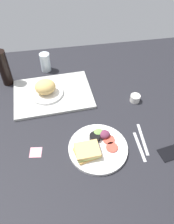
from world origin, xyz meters
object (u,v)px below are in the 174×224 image
object	(u,v)px
knife	(143,139)
cell_phone	(174,152)
serving_tray	(53,94)
bread_plate_near	(46,89)
drinking_glass	(45,62)
fork	(139,146)
espresso_cup	(135,98)
sticky_note	(36,152)
soda_bottle	(4,68)
plate_with_salad	(97,147)

from	to	relation	value
knife	cell_phone	distance (cm)	15.44
serving_tray	bread_plate_near	xyz separation A→B (cm)	(-3.66, -0.28, 4.58)
drinking_glass	fork	world-z (taller)	drinking_glass
knife	cell_phone	world-z (taller)	cell_phone
bread_plate_near	fork	distance (cm)	61.03
serving_tray	espresso_cup	distance (cm)	48.03
espresso_cup	sticky_note	xyz separation A→B (cm)	(-56.92, -25.76, -1.94)
drinking_glass	fork	size ratio (longest dim) A/B	0.71
soda_bottle	sticky_note	distance (cm)	57.77
bread_plate_near	knife	distance (cm)	60.46
knife	plate_with_salad	bearing A→B (deg)	98.13
soda_bottle	drinking_glass	bearing A→B (deg)	21.69
drinking_glass	fork	distance (cm)	80.74
bread_plate_near	fork	world-z (taller)	bread_plate_near
espresso_cup	fork	bearing A→B (deg)	-103.62
soda_bottle	knife	size ratio (longest dim) A/B	1.18
serving_tray	plate_with_salad	xyz separation A→B (cm)	(18.08, -41.45, 0.92)
serving_tray	fork	world-z (taller)	serving_tray
serving_tray	soda_bottle	bearing A→B (deg)	149.60
sticky_note	knife	bearing A→B (deg)	-1.23
bread_plate_near	sticky_note	bearing A→B (deg)	-100.36
drinking_glass	espresso_cup	bearing A→B (deg)	-37.94
serving_tray	fork	distance (cm)	58.53
knife	sticky_note	distance (cm)	52.45
soda_bottle	knife	bearing A→B (deg)	-39.05
bread_plate_near	cell_phone	bearing A→B (deg)	-40.58
sticky_note	fork	bearing A→B (deg)	-5.92
soda_bottle	fork	xyz separation A→B (cm)	(65.42, -59.51, -10.94)
knife	sticky_note	xyz separation A→B (cm)	(-52.43, 1.12, -0.19)
plate_with_salad	espresso_cup	xyz separation A→B (cm)	(28.15, 28.47, 0.28)
drinking_glass	sticky_note	size ratio (longest dim) A/B	2.17
bread_plate_near	espresso_cup	xyz separation A→B (cm)	(49.89, -12.70, -3.38)
soda_bottle	cell_phone	size ratio (longest dim) A/B	1.55
knife	cell_phone	bearing A→B (deg)	-124.35
serving_tray	drinking_glass	xyz separation A→B (cm)	(-2.71, 25.18, 5.26)
drinking_glass	fork	xyz separation A→B (cm)	(41.45, -69.04, -5.81)
soda_bottle	bread_plate_near	bearing A→B (deg)	-34.68
fork	cell_phone	bearing A→B (deg)	-109.95
bread_plate_near	espresso_cup	bearing A→B (deg)	-14.28
espresso_cup	serving_tray	bearing A→B (deg)	164.32
serving_tray	espresso_cup	world-z (taller)	espresso_cup
bread_plate_near	soda_bottle	distance (cm)	28.58
serving_tray	espresso_cup	size ratio (longest dim) A/B	8.04
bread_plate_near	plate_with_salad	distance (cm)	46.70
plate_with_salad	sticky_note	bearing A→B (deg)	174.62
bread_plate_near	espresso_cup	distance (cm)	51.59
serving_tray	plate_with_salad	size ratio (longest dim) A/B	1.60
bread_plate_near	cell_phone	size ratio (longest dim) A/B	1.37
fork	knife	xyz separation A→B (cm)	(3.00, 4.00, 0.00)
cell_phone	bread_plate_near	bearing A→B (deg)	130.07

